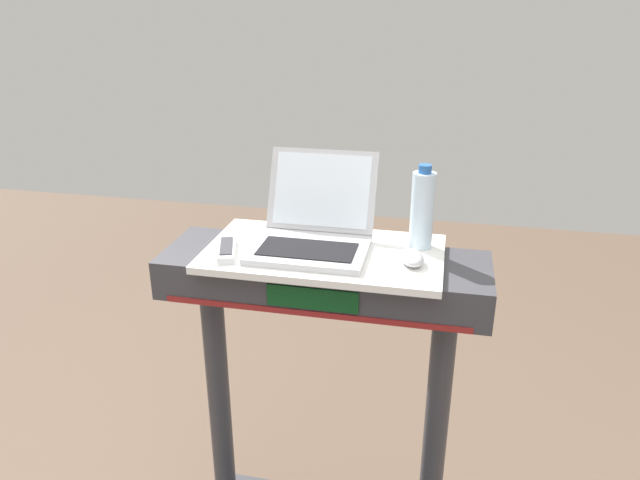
# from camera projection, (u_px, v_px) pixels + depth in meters

# --- Properties ---
(desk_board) EXTENTS (0.64, 0.37, 0.02)m
(desk_board) POSITION_uv_depth(u_px,v_px,m) (324.00, 254.00, 1.63)
(desk_board) COLOR white
(desk_board) RESTS_ON treadmill_base
(laptop) EXTENTS (0.31, 0.34, 0.23)m
(laptop) POSITION_uv_depth(u_px,v_px,m) (313.00, 229.00, 1.63)
(laptop) COLOR #B7B7BC
(laptop) RESTS_ON desk_board
(computer_mouse) EXTENTS (0.09, 0.11, 0.03)m
(computer_mouse) POSITION_uv_depth(u_px,v_px,m) (412.00, 258.00, 1.54)
(computer_mouse) COLOR #B2B2B7
(computer_mouse) RESTS_ON desk_board
(water_bottle) EXTENTS (0.06, 0.06, 0.23)m
(water_bottle) POSITION_uv_depth(u_px,v_px,m) (422.00, 209.00, 1.60)
(water_bottle) COLOR silver
(water_bottle) RESTS_ON desk_board
(tv_remote) EXTENTS (0.09, 0.17, 0.02)m
(tv_remote) POSITION_uv_depth(u_px,v_px,m) (226.00, 249.00, 1.60)
(tv_remote) COLOR silver
(tv_remote) RESTS_ON desk_board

